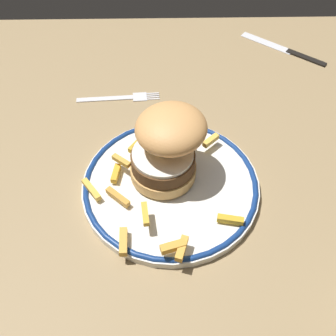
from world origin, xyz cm
name	(u,v)px	position (x,y,z in cm)	size (l,w,h in cm)	color
ground_plane	(161,175)	(0.00, 0.00, -2.00)	(117.22, 83.58, 4.00)	#937953
dinner_plate	(168,185)	(1.04, -4.20, 0.84)	(25.10, 25.10, 1.60)	white
burger	(165,146)	(0.64, -2.13, 6.82)	(10.70, 10.73, 10.46)	tan
fries_pile	(154,184)	(-0.84, -5.14, 2.44)	(21.79, 23.41, 2.28)	gold
fork	(118,98)	(-7.23, 15.64, 0.18)	(14.46, 2.39, 0.36)	silver
knife	(288,51)	(25.11, 28.83, 0.26)	(15.10, 12.27, 0.70)	black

